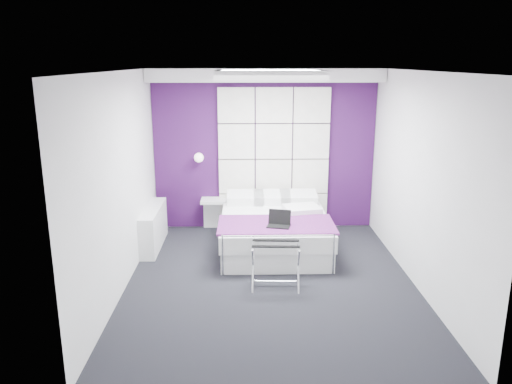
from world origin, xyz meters
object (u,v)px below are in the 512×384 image
radiator (154,227)px  laptop (278,222)px  bed (274,230)px  nightstand (214,200)px  luggage_rack (276,265)px  wall_lamp (199,157)px

radiator → laptop: size_ratio=3.95×
radiator → bed: bed is taller
bed → nightstand: (-0.94, 0.84, 0.22)m
laptop → luggage_rack: bearing=-82.4°
wall_lamp → bed: bearing=-37.3°
wall_lamp → luggage_rack: size_ratio=0.26×
wall_lamp → laptop: wall_lamp is taller
radiator → bed: size_ratio=0.62×
wall_lamp → nightstand: size_ratio=0.36×
luggage_rack → laptop: laptop is taller
radiator → nightstand: size_ratio=2.89×
wall_lamp → radiator: (-0.64, -0.76, -0.92)m
wall_lamp → radiator: wall_lamp is taller
wall_lamp → nightstand: bearing=-10.1°
luggage_rack → laptop: 0.80m
radiator → nightstand: (0.86, 0.72, 0.21)m
luggage_rack → radiator: bearing=144.3°
radiator → laptop: (1.82, -0.68, 0.29)m
radiator → luggage_rack: radiator is taller
nightstand → laptop: 1.70m
wall_lamp → luggage_rack: (1.10, -2.17, -0.94)m
radiator → bed: 1.80m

